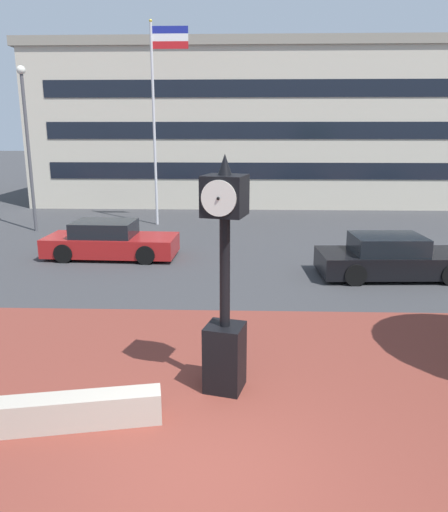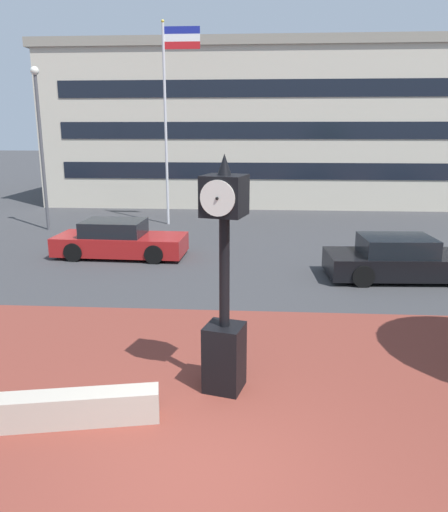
{
  "view_description": "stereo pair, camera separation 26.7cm",
  "coord_description": "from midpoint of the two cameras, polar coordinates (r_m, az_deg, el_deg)",
  "views": [
    {
      "loc": [
        0.47,
        -5.64,
        4.35
      ],
      "look_at": [
        0.2,
        2.31,
        2.32
      ],
      "focal_mm": 34.75,
      "sensor_mm": 36.0,
      "label": 1
    },
    {
      "loc": [
        0.73,
        -5.63,
        4.35
      ],
      "look_at": [
        0.2,
        2.31,
        2.32
      ],
      "focal_mm": 34.75,
      "sensor_mm": 36.0,
      "label": 2
    }
  ],
  "objects": [
    {
      "name": "car_street_mid",
      "position": [
        17.77,
        -13.42,
        1.67
      ],
      "size": [
        4.58,
        2.06,
        1.28
      ],
      "rotation": [
        0.0,
        0.0,
        4.67
      ],
      "color": "maroon",
      "rests_on": "ground"
    },
    {
      "name": "civic_building",
      "position": [
        34.3,
        5.05,
        14.65
      ],
      "size": [
        28.33,
        13.74,
        9.12
      ],
      "color": "beige",
      "rests_on": "ground"
    },
    {
      "name": "ground_plane",
      "position": [
        7.14,
        -3.57,
        -23.2
      ],
      "size": [
        200.0,
        200.0,
        0.0
      ],
      "primitive_type": "plane",
      "color": "#38383A"
    },
    {
      "name": "street_clock",
      "position": [
        8.18,
        -0.84,
        -4.32
      ],
      "size": [
        0.78,
        0.82,
        3.99
      ],
      "rotation": [
        0.0,
        0.0,
        -0.25
      ],
      "color": "black",
      "rests_on": "ground"
    },
    {
      "name": "planter_wall",
      "position": [
        8.19,
        -19.99,
        -16.65
      ],
      "size": [
        3.22,
        1.02,
        0.5
      ],
      "primitive_type": "cube",
      "rotation": [
        0.0,
        0.0,
        0.2
      ],
      "color": "#ADA393",
      "rests_on": "ground"
    },
    {
      "name": "plaza_brick_paving",
      "position": [
        7.91,
        -2.89,
        -19.0
      ],
      "size": [
        44.0,
        9.9,
        0.01
      ],
      "primitive_type": "cube",
      "color": "brown",
      "rests_on": "ground"
    },
    {
      "name": "flagpole_primary",
      "position": [
        23.32,
        -8.01,
        16.51
      ],
      "size": [
        1.68,
        0.14,
        8.96
      ],
      "color": "silver",
      "rests_on": "ground"
    },
    {
      "name": "car_street_distant",
      "position": [
        15.78,
        18.3,
        -0.26
      ],
      "size": [
        4.57,
        2.13,
        1.28
      ],
      "rotation": [
        0.0,
        0.0,
        4.76
      ],
      "color": "black",
      "rests_on": "ground"
    },
    {
      "name": "street_lamp_post",
      "position": [
        23.15,
        -22.05,
        12.96
      ],
      "size": [
        0.36,
        0.36,
        6.9
      ],
      "color": "#4C4C51",
      "rests_on": "ground"
    }
  ]
}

